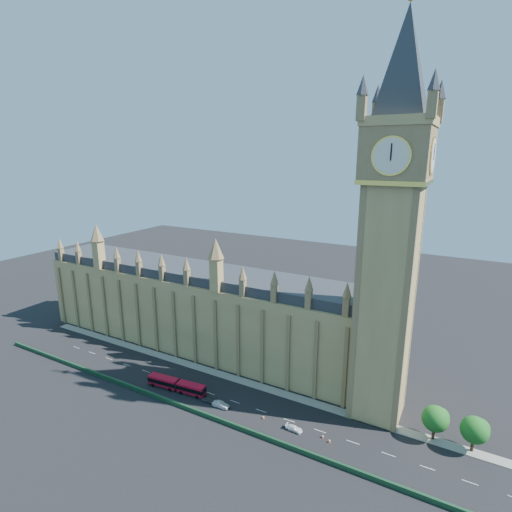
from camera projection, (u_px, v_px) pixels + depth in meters
The scene contains 15 objects.
ground at pixel (222, 397), 108.73m from camera, with size 400.00×400.00×0.00m, color black.
palace_westminster at pixel (196, 307), 135.64m from camera, with size 120.00×20.00×28.00m.
elizabeth_tower at pixel (394, 199), 89.23m from camera, with size 20.59×20.59×105.00m.
bridge_parapet at pixel (203, 414), 100.95m from camera, with size 160.00×0.60×1.20m, color #1E4C2D.
kerb_north at pixel (240, 380), 116.76m from camera, with size 160.00×3.00×0.16m, color gray.
tree_east_near at pixel (436, 418), 91.41m from camera, with size 6.00×6.00×8.50m.
tree_east_far at pixel (476, 430), 87.66m from camera, with size 6.00×6.00×8.50m.
red_bus at pixel (176, 385), 111.74m from camera, with size 18.03×4.32×3.04m.
car_grey at pixel (209, 400), 106.45m from camera, with size 1.54×3.82×1.30m, color #42454A.
car_silver at pixel (221, 405), 104.37m from camera, with size 1.58×4.54×1.50m, color #B5B7BD.
car_white at pixel (294, 428), 95.56m from camera, with size 1.72×4.22×1.23m, color white.
cone_a at pixel (301, 431), 94.88m from camera, with size 0.63×0.63×0.78m.
cone_b at pixel (263, 417), 99.91m from camera, with size 0.51×0.51×0.79m.
cone_c at pixel (330, 441), 91.68m from camera, with size 0.63×0.63×0.80m.
cone_d at pixel (323, 436), 93.16m from camera, with size 0.49×0.49×0.78m.
Camera 1 is at (54.32, -79.34, 64.42)m, focal length 28.00 mm.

